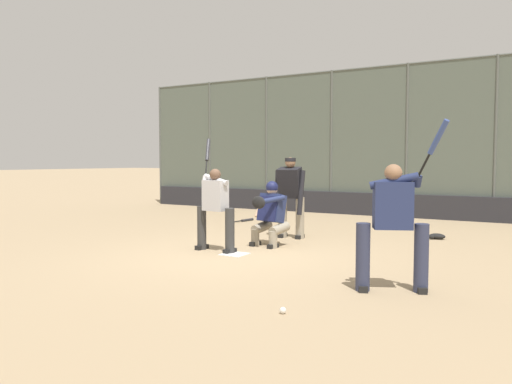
{
  "coord_description": "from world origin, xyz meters",
  "views": [
    {
      "loc": [
        -4.73,
        7.36,
        1.66
      ],
      "look_at": [
        0.14,
        -1.0,
        1.05
      ],
      "focal_mm": 35.0,
      "sensor_mm": 36.0,
      "label": 1
    }
  ],
  "objects_px": {
    "catcher_behind_plate": "(270,212)",
    "umpire_home": "(290,195)",
    "batter_at_plate": "(215,206)",
    "baseball_loose": "(283,310)",
    "spare_bat_near_backstop": "(246,220)",
    "batter_on_deck": "(393,223)",
    "fielding_glove_on_dirt": "(436,236)"
  },
  "relations": [
    {
      "from": "catcher_behind_plate",
      "to": "fielding_glove_on_dirt",
      "type": "relative_size",
      "value": 3.75
    },
    {
      "from": "catcher_behind_plate",
      "to": "umpire_home",
      "type": "height_order",
      "value": "umpire_home"
    },
    {
      "from": "catcher_behind_plate",
      "to": "fielding_glove_on_dirt",
      "type": "height_order",
      "value": "catcher_behind_plate"
    },
    {
      "from": "umpire_home",
      "to": "baseball_loose",
      "type": "bearing_deg",
      "value": 112.77
    },
    {
      "from": "umpire_home",
      "to": "fielding_glove_on_dirt",
      "type": "distance_m",
      "value": 3.21
    },
    {
      "from": "batter_at_plate",
      "to": "catcher_behind_plate",
      "type": "bearing_deg",
      "value": -113.98
    },
    {
      "from": "spare_bat_near_backstop",
      "to": "catcher_behind_plate",
      "type": "bearing_deg",
      "value": -132.25
    },
    {
      "from": "spare_bat_near_backstop",
      "to": "fielding_glove_on_dirt",
      "type": "xyz_separation_m",
      "value": [
        -5.1,
        0.61,
        0.03
      ]
    },
    {
      "from": "spare_bat_near_backstop",
      "to": "fielding_glove_on_dirt",
      "type": "height_order",
      "value": "fielding_glove_on_dirt"
    },
    {
      "from": "umpire_home",
      "to": "batter_on_deck",
      "type": "bearing_deg",
      "value": 130.41
    },
    {
      "from": "umpire_home",
      "to": "spare_bat_near_backstop",
      "type": "bearing_deg",
      "value": -43.61
    },
    {
      "from": "umpire_home",
      "to": "fielding_glove_on_dirt",
      "type": "bearing_deg",
      "value": -154.91
    },
    {
      "from": "umpire_home",
      "to": "batter_on_deck",
      "type": "height_order",
      "value": "batter_on_deck"
    },
    {
      "from": "spare_bat_near_backstop",
      "to": "umpire_home",
      "type": "bearing_deg",
      "value": -121.3
    },
    {
      "from": "catcher_behind_plate",
      "to": "umpire_home",
      "type": "xyz_separation_m",
      "value": [
        0.07,
        -1.06,
        0.28
      ]
    },
    {
      "from": "spare_bat_near_backstop",
      "to": "baseball_loose",
      "type": "distance_m",
      "value": 8.28
    },
    {
      "from": "batter_at_plate",
      "to": "batter_on_deck",
      "type": "distance_m",
      "value": 3.76
    },
    {
      "from": "baseball_loose",
      "to": "spare_bat_near_backstop",
      "type": "bearing_deg",
      "value": -55.8
    },
    {
      "from": "batter_on_deck",
      "to": "fielding_glove_on_dirt",
      "type": "relative_size",
      "value": 6.38
    },
    {
      "from": "catcher_behind_plate",
      "to": "umpire_home",
      "type": "relative_size",
      "value": 0.73
    },
    {
      "from": "batter_on_deck",
      "to": "spare_bat_near_backstop",
      "type": "height_order",
      "value": "batter_on_deck"
    },
    {
      "from": "catcher_behind_plate",
      "to": "baseball_loose",
      "type": "height_order",
      "value": "catcher_behind_plate"
    },
    {
      "from": "baseball_loose",
      "to": "batter_at_plate",
      "type": "bearing_deg",
      "value": -44.3
    },
    {
      "from": "batter_on_deck",
      "to": "fielding_glove_on_dirt",
      "type": "xyz_separation_m",
      "value": [
        0.32,
        -4.71,
        -0.82
      ]
    },
    {
      "from": "batter_at_plate",
      "to": "fielding_glove_on_dirt",
      "type": "bearing_deg",
      "value": -126.84
    },
    {
      "from": "batter_at_plate",
      "to": "spare_bat_near_backstop",
      "type": "bearing_deg",
      "value": -59.79
    },
    {
      "from": "umpire_home",
      "to": "spare_bat_near_backstop",
      "type": "relative_size",
      "value": 2.16
    },
    {
      "from": "batter_at_plate",
      "to": "spare_bat_near_backstop",
      "type": "distance_m",
      "value": 4.59
    },
    {
      "from": "batter_on_deck",
      "to": "spare_bat_near_backstop",
      "type": "distance_m",
      "value": 7.65
    },
    {
      "from": "batter_on_deck",
      "to": "baseball_loose",
      "type": "bearing_deg",
      "value": -141.51
    },
    {
      "from": "batter_at_plate",
      "to": "catcher_behind_plate",
      "type": "height_order",
      "value": "batter_at_plate"
    },
    {
      "from": "batter_at_plate",
      "to": "baseball_loose",
      "type": "height_order",
      "value": "batter_at_plate"
    }
  ]
}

